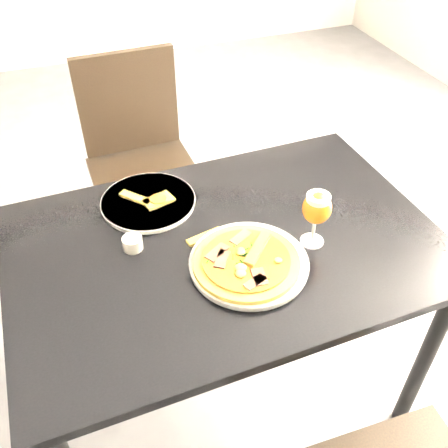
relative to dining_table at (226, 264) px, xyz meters
name	(u,v)px	position (x,y,z in m)	size (l,w,h in m)	color
ground	(199,334)	(-0.02, 0.27, -0.66)	(6.00, 6.00, 0.00)	#4B4C4E
dining_table	(226,264)	(0.00, 0.00, 0.00)	(1.23, 0.84, 0.75)	black
chair_far	(141,160)	(-0.08, 0.84, -0.14)	(0.45, 0.45, 0.94)	black
plate_main	(249,263)	(0.03, -0.11, 0.10)	(0.31, 0.31, 0.02)	silver
pizza	(246,261)	(0.02, -0.11, 0.12)	(0.28, 0.28, 0.03)	olive
plate_second	(148,202)	(-0.17, 0.24, 0.10)	(0.28, 0.28, 0.02)	silver
crust_scraps	(151,199)	(-0.16, 0.23, 0.11)	(0.16, 0.12, 0.01)	olive
loose_crust	(205,236)	(-0.05, 0.04, 0.09)	(0.11, 0.02, 0.01)	olive
sauce_cup	(132,243)	(-0.25, 0.06, 0.11)	(0.06, 0.06, 0.04)	#B6B5A4
beer_glass	(317,209)	(0.23, -0.08, 0.21)	(0.08, 0.08, 0.17)	#B8BCC1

